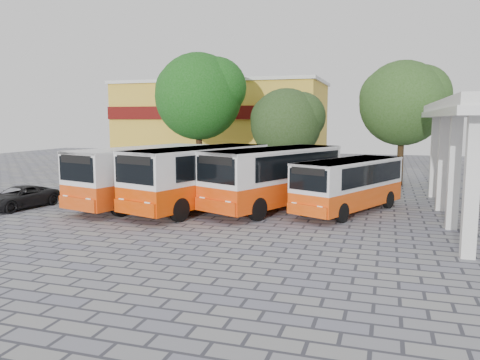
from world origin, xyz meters
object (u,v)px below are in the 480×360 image
(bus_centre_right, at_px, (275,174))
(bus_far_left, at_px, (144,172))
(bus_centre_left, at_px, (200,174))
(parked_car, at_px, (19,197))
(bus_far_right, at_px, (349,182))

(bus_centre_right, bearing_deg, bus_far_left, -146.92)
(bus_centre_left, bearing_deg, bus_far_left, -164.49)
(bus_centre_right, distance_m, parked_car, 13.31)
(bus_centre_left, relative_size, parked_car, 2.28)
(parked_car, bearing_deg, bus_centre_left, 24.75)
(bus_far_left, distance_m, parked_car, 6.52)
(bus_centre_left, distance_m, parked_car, 9.50)
(bus_far_right, relative_size, parked_car, 1.90)
(bus_centre_right, height_order, bus_far_right, bus_centre_right)
(bus_centre_left, height_order, bus_far_right, bus_centre_left)
(bus_centre_right, bearing_deg, parked_car, -139.28)
(bus_far_left, relative_size, bus_far_right, 1.17)
(bus_centre_right, xyz_separation_m, parked_car, (-12.69, -3.79, -1.23))
(bus_centre_right, distance_m, bus_far_right, 3.73)
(bus_far_left, bearing_deg, parked_car, -139.68)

